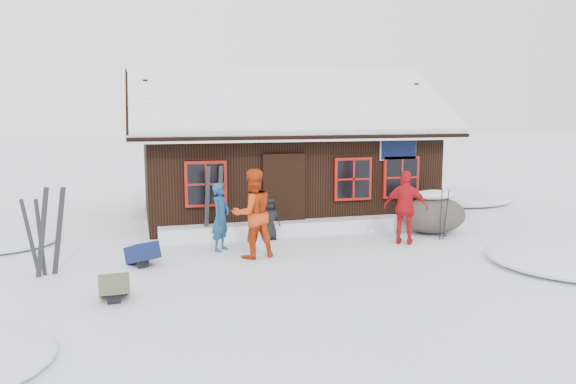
% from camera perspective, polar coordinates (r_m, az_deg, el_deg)
% --- Properties ---
extents(ground, '(120.00, 120.00, 0.00)m').
position_cam_1_polar(ground, '(12.13, -1.63, -6.79)').
color(ground, white).
rests_on(ground, ground).
extents(mountain_hut, '(8.90, 6.09, 4.42)m').
position_cam_1_polar(mountain_hut, '(16.98, -0.64, 2.96)').
color(mountain_hut, black).
rests_on(mountain_hut, ground).
extents(snow_drift, '(7.60, 0.60, 0.35)m').
position_cam_1_polar(snow_drift, '(14.59, 2.05, -3.50)').
color(snow_drift, white).
rests_on(snow_drift, ground).
extents(snow_mounds, '(20.60, 13.20, 0.48)m').
position_cam_1_polar(snow_mounds, '(14.31, 3.08, -4.45)').
color(snow_mounds, white).
rests_on(snow_mounds, ground).
extents(skier_teal, '(0.63, 0.68, 1.55)m').
position_cam_1_polar(skier_teal, '(12.73, -6.85, -2.54)').
color(skier_teal, navy).
rests_on(skier_teal, ground).
extents(skier_orange_left, '(1.08, 0.92, 1.93)m').
position_cam_1_polar(skier_orange_left, '(12.06, -3.62, -2.20)').
color(skier_orange_left, '#BE3A0D').
rests_on(skier_orange_left, ground).
extents(skier_orange_right, '(1.10, 0.90, 1.76)m').
position_cam_1_polar(skier_orange_right, '(13.55, 11.87, -1.56)').
color(skier_orange_right, red).
rests_on(skier_orange_right, ground).
extents(skier_crouched, '(0.56, 0.42, 1.03)m').
position_cam_1_polar(skier_crouched, '(13.78, -1.84, -2.76)').
color(skier_crouched, black).
rests_on(skier_crouched, ground).
extents(boulder, '(1.72, 1.29, 1.01)m').
position_cam_1_polar(boulder, '(14.97, 14.56, -2.15)').
color(boulder, '#554D44').
rests_on(boulder, ground).
extents(ski_pair_left, '(0.63, 0.21, 1.77)m').
position_cam_1_polar(ski_pair_left, '(11.70, -22.97, -3.81)').
color(ski_pair_left, black).
rests_on(ski_pair_left, ground).
extents(ski_pair_mid, '(0.47, 0.33, 1.53)m').
position_cam_1_polar(ski_pair_mid, '(11.94, -24.29, -4.25)').
color(ski_pair_mid, black).
rests_on(ski_pair_mid, ground).
extents(ski_pair_right, '(0.52, 0.12, 1.87)m').
position_cam_1_polar(ski_pair_right, '(13.90, -7.60, -1.19)').
color(ski_pair_right, black).
rests_on(ski_pair_right, ground).
extents(ski_poles, '(0.23, 0.11, 1.30)m').
position_cam_1_polar(ski_poles, '(14.30, 15.51, -2.26)').
color(ski_poles, black).
rests_on(ski_poles, ground).
extents(backpack_blue, '(0.73, 0.80, 0.35)m').
position_cam_1_polar(backpack_blue, '(11.96, -14.57, -6.41)').
color(backpack_blue, '#111A49').
rests_on(backpack_blue, ground).
extents(backpack_olive, '(0.53, 0.68, 0.35)m').
position_cam_1_polar(backpack_olive, '(9.99, -17.26, -9.46)').
color(backpack_olive, '#4C4E37').
rests_on(backpack_olive, ground).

